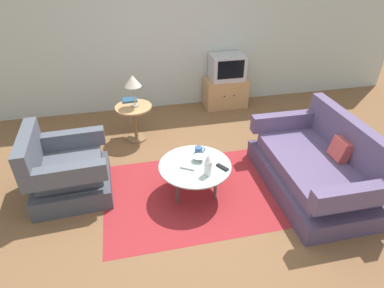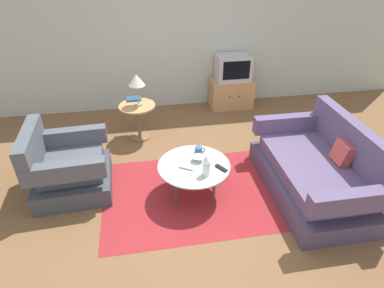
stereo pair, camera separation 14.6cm
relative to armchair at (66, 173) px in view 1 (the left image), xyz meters
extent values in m
plane|color=brown|center=(1.48, -0.36, -0.30)|extent=(16.00, 16.00, 0.00)
cube|color=#B2BCB2|center=(1.48, 2.22, 1.05)|extent=(9.00, 0.12, 2.70)
cube|color=maroon|center=(1.47, -0.35, -0.30)|extent=(2.16, 1.54, 0.00)
cube|color=#3E424B|center=(0.05, 0.00, -0.18)|extent=(0.91, 0.91, 0.24)
cube|color=#4C515B|center=(0.05, 0.00, 0.03)|extent=(0.76, 0.62, 0.18)
cube|color=#4C515B|center=(-0.31, -0.02, 0.34)|extent=(0.18, 0.88, 0.43)
cube|color=#4C515B|center=(0.07, -0.36, 0.23)|extent=(0.87, 0.18, 0.21)
cube|color=#4C515B|center=(0.03, 0.37, 0.23)|extent=(0.87, 0.18, 0.21)
cube|color=#4B3E5C|center=(2.87, -0.54, -0.18)|extent=(1.00, 1.68, 0.24)
cube|color=#5B4C70|center=(2.87, -0.54, 0.03)|extent=(0.86, 1.40, 0.18)
cube|color=#5B4C70|center=(3.29, -0.54, 0.35)|extent=(0.15, 1.67, 0.45)
cube|color=#5B4C70|center=(2.88, 0.22, 0.24)|extent=(0.98, 0.15, 0.22)
cube|color=#5B4C70|center=(2.86, -1.31, 0.24)|extent=(0.98, 0.15, 0.22)
cube|color=#C64C47|center=(3.16, -0.57, 0.25)|extent=(0.17, 0.25, 0.26)
cylinder|color=#B2C6C1|center=(1.47, -0.35, 0.12)|extent=(0.83, 0.83, 0.02)
cylinder|color=#4C4742|center=(1.47, -0.09, -0.09)|extent=(0.04, 0.04, 0.41)
cylinder|color=#4C4742|center=(1.24, -0.46, -0.09)|extent=(0.04, 0.04, 0.41)
cylinder|color=#4C4742|center=(1.68, -0.50, -0.09)|extent=(0.04, 0.04, 0.41)
cylinder|color=tan|center=(0.87, 1.07, 0.25)|extent=(0.53, 0.53, 0.02)
cylinder|color=brown|center=(0.87, 1.07, -0.03)|extent=(0.05, 0.05, 0.53)
cylinder|color=brown|center=(0.87, 1.07, -0.28)|extent=(0.29, 0.29, 0.02)
cube|color=tan|center=(2.56, 1.91, -0.04)|extent=(0.75, 0.41, 0.52)
sphere|color=black|center=(2.47, 1.70, -0.01)|extent=(0.02, 0.02, 0.02)
sphere|color=black|center=(2.65, 1.70, -0.01)|extent=(0.02, 0.02, 0.02)
cube|color=#B7B7BC|center=(2.56, 1.92, 0.44)|extent=(0.58, 0.43, 0.43)
cube|color=black|center=(2.56, 1.70, 0.46)|extent=(0.46, 0.01, 0.31)
cylinder|color=#9E937A|center=(0.90, 1.08, 0.27)|extent=(0.12, 0.12, 0.02)
cylinder|color=#9E937A|center=(0.90, 1.08, 0.42)|extent=(0.02, 0.02, 0.28)
cone|color=beige|center=(0.90, 1.08, 0.65)|extent=(0.23, 0.23, 0.16)
cylinder|color=white|center=(1.57, -0.55, 0.22)|extent=(0.08, 0.08, 0.18)
cone|color=white|center=(1.57, -0.55, 0.35)|extent=(0.07, 0.07, 0.08)
cylinder|color=#335184|center=(1.57, -0.11, 0.17)|extent=(0.09, 0.09, 0.08)
torus|color=#335184|center=(1.63, -0.11, 0.17)|extent=(0.06, 0.01, 0.06)
cone|color=silver|center=(1.53, -0.27, 0.16)|extent=(0.14, 0.14, 0.06)
cube|color=black|center=(1.76, -0.47, 0.14)|extent=(0.12, 0.16, 0.02)
cube|color=#B2B2B7|center=(1.38, -0.39, 0.14)|extent=(0.17, 0.13, 0.02)
cube|color=navy|center=(0.83, 1.28, 0.27)|extent=(0.22, 0.17, 0.03)
camera|label=1|loc=(0.81, -3.21, 2.29)|focal=29.80mm
camera|label=2|loc=(0.95, -3.23, 2.29)|focal=29.80mm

